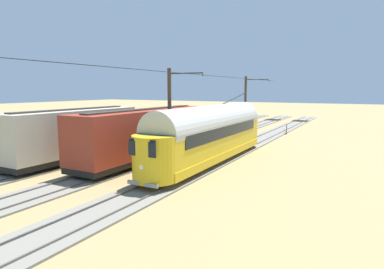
{
  "coord_description": "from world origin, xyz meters",
  "views": [
    {
      "loc": [
        -14.9,
        27.09,
        5.46
      ],
      "look_at": [
        -3.86,
        6.66,
        2.25
      ],
      "focal_mm": 30.63,
      "sensor_mm": 36.0,
      "label": 1
    }
  ],
  "objects_px": {
    "boxcar_adjacent": "(73,133)",
    "switch_stand": "(287,128)",
    "track_end_bumper": "(196,129)",
    "boxcar_far_siding": "(146,133)",
    "catenary_pole_foreground": "(246,105)",
    "catenary_pole_mid_near": "(171,114)",
    "vintage_streetcar": "(211,133)"
  },
  "relations": [
    {
      "from": "boxcar_adjacent",
      "to": "track_end_bumper",
      "type": "xyz_separation_m",
      "value": [
        -0.0,
        -19.99,
        -1.76
      ]
    },
    {
      "from": "track_end_bumper",
      "to": "switch_stand",
      "type": "bearing_deg",
      "value": -163.27
    },
    {
      "from": "boxcar_adjacent",
      "to": "boxcar_far_siding",
      "type": "distance_m",
      "value": 5.45
    },
    {
      "from": "vintage_streetcar",
      "to": "track_end_bumper",
      "type": "distance_m",
      "value": 18.23
    },
    {
      "from": "switch_stand",
      "to": "vintage_streetcar",
      "type": "bearing_deg",
      "value": 85.53
    },
    {
      "from": "vintage_streetcar",
      "to": "boxcar_far_siding",
      "type": "xyz_separation_m",
      "value": [
        4.7,
        1.71,
        -0.09
      ]
    },
    {
      "from": "vintage_streetcar",
      "to": "track_end_bumper",
      "type": "bearing_deg",
      "value": -58.79
    },
    {
      "from": "boxcar_far_siding",
      "to": "track_end_bumper",
      "type": "bearing_deg",
      "value": -74.75
    },
    {
      "from": "track_end_bumper",
      "to": "boxcar_far_siding",
      "type": "bearing_deg",
      "value": 105.25
    },
    {
      "from": "switch_stand",
      "to": "track_end_bumper",
      "type": "relative_size",
      "value": 0.69
    },
    {
      "from": "catenary_pole_mid_near",
      "to": "vintage_streetcar",
      "type": "bearing_deg",
      "value": -152.82
    },
    {
      "from": "catenary_pole_mid_near",
      "to": "switch_stand",
      "type": "bearing_deg",
      "value": -101.57
    },
    {
      "from": "vintage_streetcar",
      "to": "catenary_pole_mid_near",
      "type": "relative_size",
      "value": 2.43
    },
    {
      "from": "boxcar_far_siding",
      "to": "vintage_streetcar",
      "type": "bearing_deg",
      "value": -160.0
    },
    {
      "from": "boxcar_far_siding",
      "to": "switch_stand",
      "type": "distance_m",
      "value": 21.45
    },
    {
      "from": "boxcar_far_siding",
      "to": "catenary_pole_foreground",
      "type": "distance_m",
      "value": 17.34
    },
    {
      "from": "boxcar_adjacent",
      "to": "catenary_pole_foreground",
      "type": "relative_size",
      "value": 1.61
    },
    {
      "from": "vintage_streetcar",
      "to": "catenary_pole_foreground",
      "type": "height_order",
      "value": "catenary_pole_foreground"
    },
    {
      "from": "vintage_streetcar",
      "to": "boxcar_far_siding",
      "type": "relative_size",
      "value": 1.25
    },
    {
      "from": "vintage_streetcar",
      "to": "catenary_pole_foreground",
      "type": "xyz_separation_m",
      "value": [
        2.65,
        -15.44,
        1.4
      ]
    },
    {
      "from": "boxcar_adjacent",
      "to": "boxcar_far_siding",
      "type": "bearing_deg",
      "value": -149.53
    },
    {
      "from": "boxcar_adjacent",
      "to": "switch_stand",
      "type": "relative_size",
      "value": 9.11
    },
    {
      "from": "boxcar_adjacent",
      "to": "switch_stand",
      "type": "xyz_separation_m",
      "value": [
        -10.87,
        -23.25,
        -1.46
      ]
    },
    {
      "from": "catenary_pole_foreground",
      "to": "track_end_bumper",
      "type": "relative_size",
      "value": 3.89
    },
    {
      "from": "boxcar_adjacent",
      "to": "catenary_pole_mid_near",
      "type": "height_order",
      "value": "catenary_pole_mid_near"
    },
    {
      "from": "catenary_pole_foreground",
      "to": "track_end_bumper",
      "type": "distance_m",
      "value": 7.49
    },
    {
      "from": "catenary_pole_foreground",
      "to": "catenary_pole_mid_near",
      "type": "distance_m",
      "value": 16.8
    },
    {
      "from": "catenary_pole_foreground",
      "to": "switch_stand",
      "type": "xyz_separation_m",
      "value": [
        -4.12,
        -3.34,
        -2.96
      ]
    },
    {
      "from": "vintage_streetcar",
      "to": "boxcar_far_siding",
      "type": "height_order",
      "value": "vintage_streetcar"
    },
    {
      "from": "boxcar_adjacent",
      "to": "catenary_pole_foreground",
      "type": "xyz_separation_m",
      "value": [
        -6.75,
        -19.91,
        1.5
      ]
    },
    {
      "from": "catenary_pole_foreground",
      "to": "track_end_bumper",
      "type": "bearing_deg",
      "value": -0.61
    },
    {
      "from": "catenary_pole_mid_near",
      "to": "track_end_bumper",
      "type": "height_order",
      "value": "catenary_pole_mid_near"
    }
  ]
}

